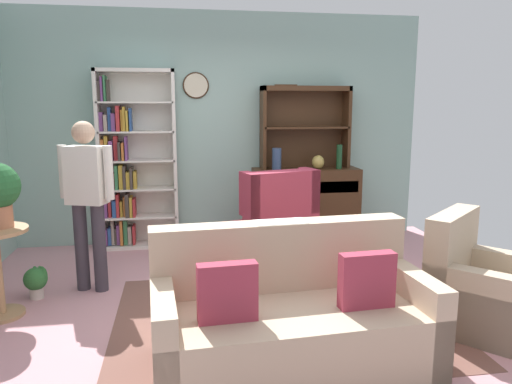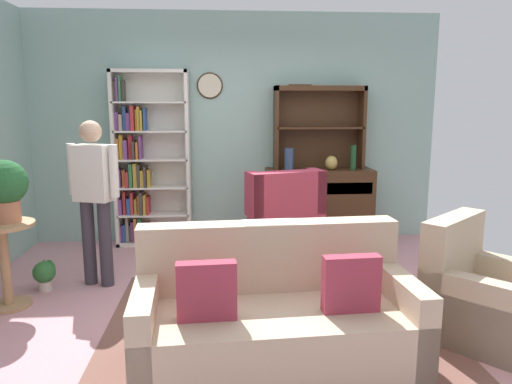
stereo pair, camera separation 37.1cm
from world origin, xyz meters
TOP-DOWN VIEW (x-y plane):
  - ground_plane at (0.00, 0.00)m, footprint 5.40×4.60m
  - wall_back at (0.00, 2.13)m, footprint 5.00×0.09m
  - area_rug at (0.20, -0.30)m, footprint 2.60×2.06m
  - bookshelf at (-1.10, 1.94)m, footprint 0.90×0.30m
  - sideboard at (1.00, 1.86)m, footprint 1.30×0.45m
  - sideboard_hutch at (1.00, 1.97)m, footprint 1.10×0.26m
  - vase_tall at (0.61, 1.78)m, footprint 0.11×0.11m
  - vase_round at (1.13, 1.79)m, footprint 0.15×0.15m
  - bottle_wine at (1.39, 1.77)m, footprint 0.07×0.07m
  - couch_floral at (0.14, -0.97)m, footprint 1.85×0.96m
  - armchair_floral at (1.71, -0.72)m, footprint 1.08×1.08m
  - wingback_chair at (0.39, 0.96)m, footprint 0.97×0.99m
  - potted_plant_small at (-1.84, 0.45)m, footprint 0.20×0.20m
  - person_reading at (-1.38, 0.58)m, footprint 0.52×0.30m
  - coffee_table at (0.06, -0.10)m, footprint 0.80×0.50m
  - book_stack at (-0.03, -0.17)m, footprint 0.20×0.12m

SIDE VIEW (x-z plane):
  - ground_plane at x=0.00m, z-range -0.02..0.00m
  - area_rug at x=0.20m, z-range 0.00..0.01m
  - potted_plant_small at x=-1.84m, z-range 0.03..0.31m
  - armchair_floral at x=1.71m, z-range -0.15..0.73m
  - couch_floral at x=0.14m, z-range -0.14..0.76m
  - coffee_table at x=0.06m, z-range 0.14..0.56m
  - wingback_chair at x=0.39m, z-range -0.14..0.91m
  - book_stack at x=-0.03m, z-range 0.42..0.50m
  - sideboard at x=1.00m, z-range 0.05..0.97m
  - person_reading at x=-1.38m, z-range 0.13..1.69m
  - vase_round at x=1.13m, z-range 0.92..1.09m
  - bookshelf at x=-1.10m, z-range -0.04..2.06m
  - vase_tall at x=0.61m, z-range 0.92..1.19m
  - bottle_wine at x=1.39m, z-range 0.92..1.22m
  - wall_back at x=0.00m, z-range 0.00..2.80m
  - sideboard_hutch at x=1.00m, z-range 1.06..2.06m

